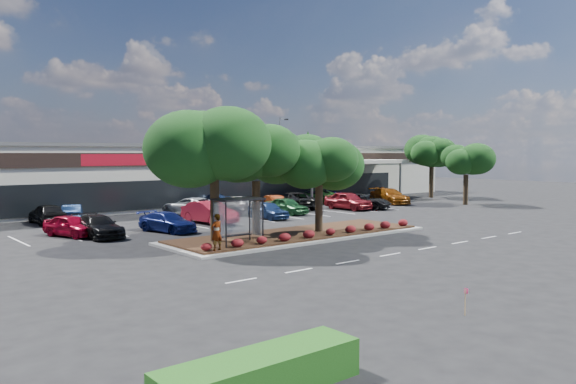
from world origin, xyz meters
TOP-DOWN VIEW (x-y plane):
  - ground at (0.00, 0.00)m, footprint 160.00×160.00m
  - retail_store at (0.06, 33.91)m, footprint 80.40×25.20m
  - landscape_island at (-2.00, 4.00)m, footprint 18.00×6.00m
  - lane_markings at (-0.14, 10.42)m, footprint 33.12×20.06m
  - shrub_row at (-2.00, 1.90)m, footprint 17.00×0.80m
  - bus_shelter at (-7.50, 2.95)m, footprint 2.75×1.55m
  - island_tree_west at (-8.00, 4.50)m, footprint 7.20×7.20m
  - island_tree_mid at (-4.50, 5.20)m, footprint 6.60×6.60m
  - island_tree_east at (-0.50, 3.70)m, footprint 5.80×5.80m
  - hedge_south_west at (-18.00, -13.50)m, footprint 5.00×1.30m
  - tree_east_near at (26.00, 10.00)m, footprint 5.60×5.60m
  - tree_east_far at (31.00, 18.00)m, footprint 6.40×6.40m
  - conifer_north_east at (34.00, 44.00)m, footprint 3.96×3.96m
  - person_waiting at (-9.64, 1.70)m, footprint 0.77×0.58m
  - light_pole at (15.66, 28.01)m, footprint 1.43×0.50m
  - survey_stake at (-9.14, -12.94)m, footprint 0.08×0.14m
  - car_0 at (-12.14, 11.89)m, footprint 2.12×4.94m
  - car_1 at (-13.36, 13.32)m, footprint 2.96×4.48m
  - car_2 at (-7.54, 11.32)m, footprint 2.98×4.97m
  - car_3 at (-2.92, 13.43)m, footprint 2.32×5.30m
  - car_4 at (2.38, 13.00)m, footprint 1.79×4.23m
  - car_5 at (5.78, 14.76)m, footprint 2.04×4.44m
  - car_6 at (12.86, 14.17)m, footprint 2.15×5.08m
  - car_7 at (14.50, 13.62)m, footprint 4.27×5.76m
  - car_8 at (20.73, 15.75)m, footprint 3.75×5.98m
  - car_9 at (-12.62, 21.01)m, footprint 1.92×4.67m
  - car_10 at (-10.52, 21.76)m, footprint 2.79×4.27m
  - car_11 at (-1.45, 18.81)m, footprint 3.91×6.23m
  - car_12 at (3.09, 22.36)m, footprint 3.72×5.55m
  - car_13 at (2.38, 17.57)m, footprint 2.28×5.52m
  - car_14 at (7.66, 19.28)m, footprint 2.47×4.34m
  - car_15 at (9.06, 17.86)m, footprint 4.29×6.49m
  - car_16 at (14.90, 21.46)m, footprint 3.85×5.89m
  - car_17 at (17.46, 22.16)m, footprint 3.71×5.22m

SIDE VIEW (x-z plane):
  - ground at x=0.00m, z-range 0.00..0.00m
  - lane_markings at x=-0.14m, z-range 0.00..0.01m
  - landscape_island at x=-2.00m, z-range -0.01..0.25m
  - hedge_south_west at x=-18.00m, z-range 0.00..0.90m
  - shrub_row at x=-2.00m, z-range 0.26..0.76m
  - survey_stake at x=-9.14m, z-range 0.14..1.05m
  - car_17 at x=17.46m, z-range 0.00..1.32m
  - car_10 at x=-10.52m, z-range 0.00..1.33m
  - car_2 at x=-7.54m, z-range 0.00..1.35m
  - car_14 at x=7.66m, z-range 0.00..1.35m
  - car_1 at x=-13.36m, z-range 0.00..1.42m
  - car_0 at x=-12.14m, z-range 0.00..1.42m
  - car_4 at x=2.38m, z-range 0.00..1.43m
  - car_7 at x=14.50m, z-range 0.00..1.45m
  - car_5 at x=5.78m, z-range 0.00..1.47m
  - car_12 at x=3.09m, z-range 0.00..1.49m
  - car_16 at x=14.90m, z-range 0.00..1.51m
  - car_9 at x=-12.62m, z-range 0.00..1.58m
  - car_13 at x=2.38m, z-range 0.00..1.60m
  - car_11 at x=-1.45m, z-range 0.00..1.60m
  - car_8 at x=20.73m, z-range 0.00..1.62m
  - car_15 at x=9.06m, z-range 0.00..1.66m
  - car_3 at x=-2.92m, z-range 0.00..1.69m
  - car_6 at x=12.86m, z-range 0.00..1.72m
  - person_waiting at x=-9.64m, z-range 0.26..2.20m
  - bus_shelter at x=-7.50m, z-range 1.01..3.60m
  - retail_store at x=0.06m, z-range 0.03..6.28m
  - tree_east_near at x=26.00m, z-range 0.00..6.51m
  - island_tree_east at x=-0.50m, z-range 0.26..6.76m
  - tree_east_far at x=31.00m, z-range 0.00..7.62m
  - island_tree_mid at x=-4.50m, z-range 0.26..7.58m
  - island_tree_west at x=-8.00m, z-range 0.26..8.15m
  - light_pole at x=15.66m, z-range -0.55..8.99m
  - conifer_north_east at x=34.00m, z-range 0.00..9.00m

